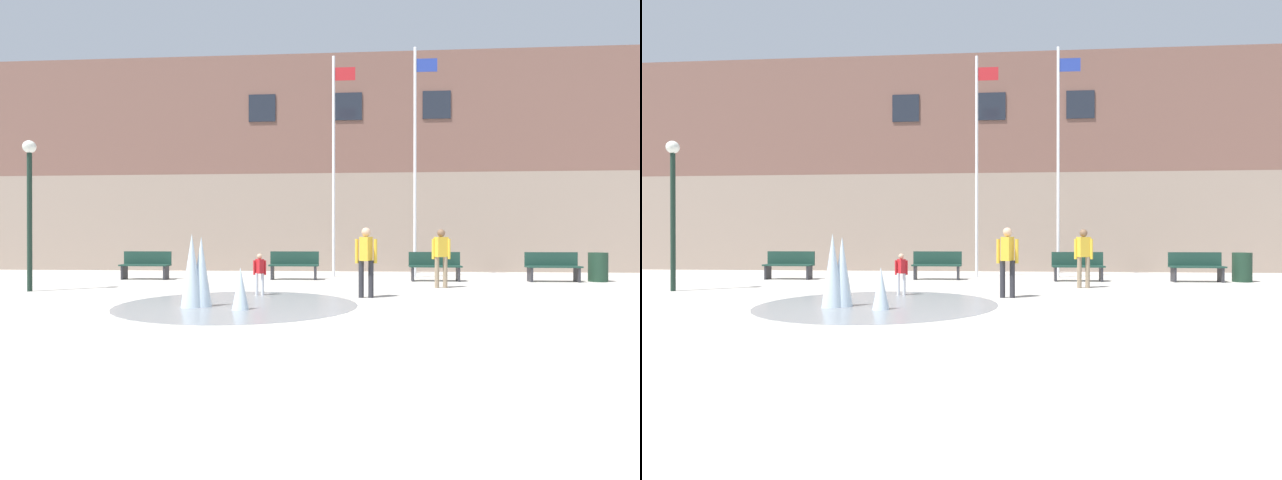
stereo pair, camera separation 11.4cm
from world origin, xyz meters
TOP-DOWN VIEW (x-y plane):
  - ground_plane at (0.00, 0.00)m, footprint 100.00×100.00m
  - library_building at (0.00, 17.62)m, footprint 36.00×6.05m
  - splash_fountain at (-2.53, 4.17)m, footprint 4.85×4.85m
  - park_bench_under_left_flagpole at (-6.54, 10.35)m, footprint 1.60×0.44m
  - park_bench_center at (-1.70, 10.63)m, footprint 1.60×0.44m
  - park_bench_under_right_flagpole at (2.78, 10.35)m, footprint 1.60×0.44m
  - park_bench_far_right at (6.37, 10.38)m, footprint 1.60×0.44m
  - adult_in_red at (0.54, 5.86)m, footprint 0.50×0.39m
  - child_running at (-1.95, 6.15)m, footprint 0.31×0.24m
  - teen_by_trashcan at (2.61, 8.22)m, footprint 0.50×0.34m
  - flagpole_left at (-0.43, 11.82)m, footprint 0.80×0.10m
  - flagpole_right at (2.36, 11.82)m, footprint 0.80×0.10m
  - lamp_post_left_lane at (-7.94, 6.60)m, footprint 0.32×0.32m
  - trash_can at (7.79, 10.52)m, footprint 0.56×0.56m

SIDE VIEW (x-z plane):
  - ground_plane at x=0.00m, z-range 0.00..0.00m
  - trash_can at x=7.79m, z-range 0.00..0.90m
  - park_bench_under_left_flagpole at x=-6.54m, z-range 0.02..0.93m
  - park_bench_center at x=-1.70m, z-range 0.02..0.93m
  - park_bench_under_right_flagpole at x=2.78m, z-range 0.02..0.93m
  - park_bench_far_right at x=6.37m, z-range 0.02..0.93m
  - splash_fountain at x=-2.53m, z-range -0.22..1.23m
  - child_running at x=-1.95m, z-range 0.09..1.07m
  - adult_in_red at x=0.54m, z-range 0.14..1.73m
  - teen_by_trashcan at x=2.61m, z-range 0.14..1.73m
  - lamp_post_left_lane at x=-7.94m, z-range 0.59..4.42m
  - flagpole_left at x=-0.43m, z-range 0.24..7.90m
  - flagpole_right at x=2.36m, z-range 0.25..8.14m
  - library_building at x=0.00m, z-range 0.00..8.81m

